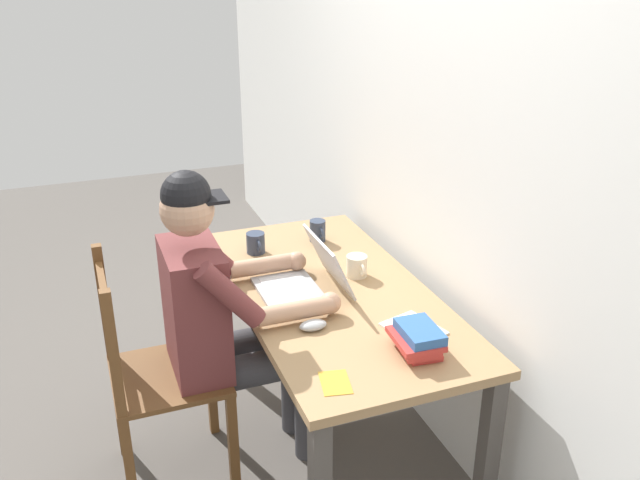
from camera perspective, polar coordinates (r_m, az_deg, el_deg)
ground_plane at (r=3.08m, az=0.92°, el=-15.87°), size 8.00×8.00×0.00m
back_wall at (r=2.66m, az=10.06°, el=8.93°), size 6.00×0.04×2.60m
desk at (r=2.73m, az=1.00°, el=-5.85°), size 1.47×0.72×0.70m
seated_person at (r=2.59m, az=-8.05°, el=-5.93°), size 0.50×0.60×1.25m
wooden_chair at (r=2.67m, az=-13.75°, el=-11.03°), size 0.42×0.42×0.95m
laptop at (r=2.65m, az=-1.23°, el=-3.36°), size 0.33×0.33×0.22m
computer_mouse at (r=2.41m, az=-0.58°, el=-7.15°), size 0.06×0.10×0.03m
coffee_mug_white at (r=2.78m, az=3.11°, el=-2.20°), size 0.12×0.09×0.09m
coffee_mug_dark at (r=3.00m, az=-5.40°, el=-0.26°), size 0.12×0.08×0.09m
coffee_mug_spare at (r=3.10m, az=-0.19°, el=0.77°), size 0.11×0.07×0.10m
book_stack_main at (r=2.30m, az=8.17°, el=-8.23°), size 0.20×0.16×0.09m
paper_pile_near_laptop at (r=2.66m, az=-2.69°, el=-4.37°), size 0.25×0.16×0.02m
paper_pile_back_corner at (r=2.44m, az=7.84°, el=-7.36°), size 0.23×0.20×0.01m
landscape_photo_print at (r=2.15m, az=1.29°, el=-11.85°), size 0.15×0.11×0.00m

